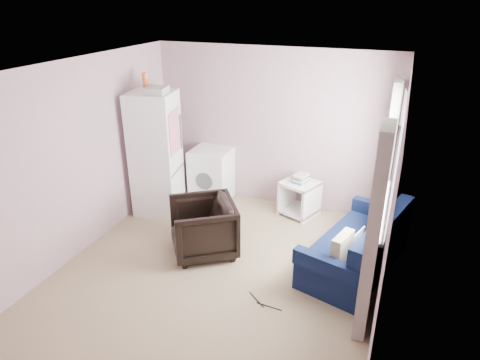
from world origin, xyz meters
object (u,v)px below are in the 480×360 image
object	(u,v)px
washing_machine	(212,173)
armchair	(203,225)
side_table	(300,196)
sofa	(359,249)
fridge	(156,153)

from	to	relation	value
washing_machine	armchair	bearing A→B (deg)	-70.17
armchair	side_table	xyz separation A→B (m)	(0.93, 1.52, -0.09)
washing_machine	sofa	world-z (taller)	washing_machine
armchair	fridge	distance (m)	1.57
fridge	sofa	size ratio (longest dim) A/B	1.13
sofa	armchair	bearing A→B (deg)	-153.35
fridge	washing_machine	bearing A→B (deg)	36.97
side_table	sofa	distance (m)	1.56
armchair	sofa	size ratio (longest dim) A/B	0.43
armchair	washing_machine	world-z (taller)	washing_machine
armchair	sofa	bearing A→B (deg)	65.82
fridge	sofa	world-z (taller)	fridge
sofa	fridge	bearing A→B (deg)	-172.72
fridge	sofa	bearing A→B (deg)	-19.89
side_table	armchair	bearing A→B (deg)	-121.39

